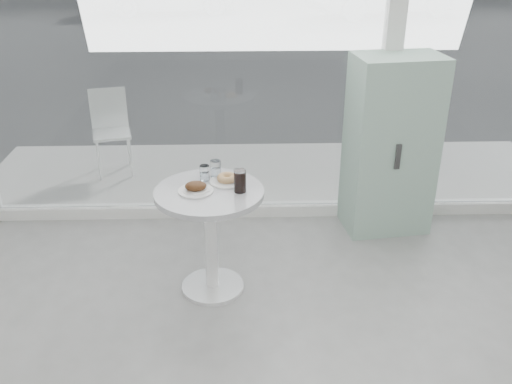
{
  "coord_description": "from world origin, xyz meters",
  "views": [
    {
      "loc": [
        -0.29,
        -1.44,
        2.38
      ],
      "look_at": [
        -0.2,
        1.7,
        0.85
      ],
      "focal_mm": 40.0,
      "sensor_mm": 36.0,
      "label": 1
    }
  ],
  "objects_px": {
    "patio_chair": "(111,126)",
    "plate_fritter": "(196,188)",
    "water_tumbler_a": "(205,174)",
    "cola_glass": "(240,181)",
    "mint_cabinet": "(390,146)",
    "plate_donut": "(227,179)",
    "water_tumbler_b": "(216,170)",
    "main_table": "(210,220)"
  },
  "relations": [
    {
      "from": "water_tumbler_a",
      "to": "cola_glass",
      "type": "xyz_separation_m",
      "value": [
        0.24,
        -0.19,
        0.03
      ]
    },
    {
      "from": "mint_cabinet",
      "to": "water_tumbler_a",
      "type": "xyz_separation_m",
      "value": [
        -1.44,
        -0.72,
        0.09
      ]
    },
    {
      "from": "patio_chair",
      "to": "plate_fritter",
      "type": "relative_size",
      "value": 3.58
    },
    {
      "from": "patio_chair",
      "to": "plate_fritter",
      "type": "distance_m",
      "value": 2.28
    },
    {
      "from": "plate_donut",
      "to": "cola_glass",
      "type": "distance_m",
      "value": 0.18
    },
    {
      "from": "mint_cabinet",
      "to": "water_tumbler_a",
      "type": "relative_size",
      "value": 13.64
    },
    {
      "from": "mint_cabinet",
      "to": "patio_chair",
      "type": "relative_size",
      "value": 1.75
    },
    {
      "from": "plate_donut",
      "to": "main_table",
      "type": "bearing_deg",
      "value": -134.1
    },
    {
      "from": "main_table",
      "to": "water_tumbler_b",
      "type": "height_order",
      "value": "water_tumbler_b"
    },
    {
      "from": "water_tumbler_a",
      "to": "cola_glass",
      "type": "height_order",
      "value": "cola_glass"
    },
    {
      "from": "patio_chair",
      "to": "plate_donut",
      "type": "height_order",
      "value": "patio_chair"
    },
    {
      "from": "plate_fritter",
      "to": "main_table",
      "type": "bearing_deg",
      "value": 12.14
    },
    {
      "from": "mint_cabinet",
      "to": "water_tumbler_b",
      "type": "distance_m",
      "value": 1.53
    },
    {
      "from": "mint_cabinet",
      "to": "cola_glass",
      "type": "xyz_separation_m",
      "value": [
        -1.21,
        -0.91,
        0.12
      ]
    },
    {
      "from": "plate_donut",
      "to": "water_tumbler_b",
      "type": "distance_m",
      "value": 0.13
    },
    {
      "from": "mint_cabinet",
      "to": "water_tumbler_a",
      "type": "bearing_deg",
      "value": -161.09
    },
    {
      "from": "main_table",
      "to": "plate_fritter",
      "type": "xyz_separation_m",
      "value": [
        -0.08,
        -0.02,
        0.25
      ]
    },
    {
      "from": "patio_chair",
      "to": "water_tumbler_b",
      "type": "xyz_separation_m",
      "value": [
        1.1,
        -1.8,
        0.3
      ]
    },
    {
      "from": "mint_cabinet",
      "to": "plate_fritter",
      "type": "bearing_deg",
      "value": -156.56
    },
    {
      "from": "plate_fritter",
      "to": "water_tumbler_a",
      "type": "bearing_deg",
      "value": 75.53
    },
    {
      "from": "plate_fritter",
      "to": "water_tumbler_b",
      "type": "distance_m",
      "value": 0.26
    },
    {
      "from": "main_table",
      "to": "plate_fritter",
      "type": "relative_size",
      "value": 3.35
    },
    {
      "from": "water_tumbler_a",
      "to": "water_tumbler_b",
      "type": "xyz_separation_m",
      "value": [
        0.07,
        0.06,
        0.0
      ]
    },
    {
      "from": "patio_chair",
      "to": "main_table",
      "type": "bearing_deg",
      "value": -76.47
    },
    {
      "from": "mint_cabinet",
      "to": "plate_fritter",
      "type": "xyz_separation_m",
      "value": [
        -1.49,
        -0.9,
        0.07
      ]
    },
    {
      "from": "mint_cabinet",
      "to": "patio_chair",
      "type": "distance_m",
      "value": 2.73
    },
    {
      "from": "main_table",
      "to": "water_tumbler_b",
      "type": "distance_m",
      "value": 0.35
    },
    {
      "from": "water_tumbler_b",
      "to": "cola_glass",
      "type": "distance_m",
      "value": 0.29
    },
    {
      "from": "main_table",
      "to": "water_tumbler_a",
      "type": "distance_m",
      "value": 0.31
    },
    {
      "from": "main_table",
      "to": "mint_cabinet",
      "type": "distance_m",
      "value": 1.67
    },
    {
      "from": "water_tumbler_a",
      "to": "plate_fritter",
      "type": "bearing_deg",
      "value": -104.47
    },
    {
      "from": "plate_fritter",
      "to": "water_tumbler_b",
      "type": "bearing_deg",
      "value": 63.22
    },
    {
      "from": "patio_chair",
      "to": "water_tumbler_b",
      "type": "distance_m",
      "value": 2.13
    },
    {
      "from": "patio_chair",
      "to": "cola_glass",
      "type": "distance_m",
      "value": 2.43
    },
    {
      "from": "water_tumbler_b",
      "to": "cola_glass",
      "type": "height_order",
      "value": "cola_glass"
    },
    {
      "from": "water_tumbler_b",
      "to": "plate_donut",
      "type": "bearing_deg",
      "value": -50.27
    },
    {
      "from": "mint_cabinet",
      "to": "main_table",
      "type": "bearing_deg",
      "value": -155.63
    },
    {
      "from": "mint_cabinet",
      "to": "plate_donut",
      "type": "distance_m",
      "value": 1.5
    },
    {
      "from": "patio_chair",
      "to": "plate_fritter",
      "type": "height_order",
      "value": "patio_chair"
    },
    {
      "from": "main_table",
      "to": "water_tumbler_a",
      "type": "bearing_deg",
      "value": 102.46
    },
    {
      "from": "main_table",
      "to": "plate_donut",
      "type": "height_order",
      "value": "plate_donut"
    },
    {
      "from": "plate_fritter",
      "to": "plate_donut",
      "type": "height_order",
      "value": "plate_fritter"
    }
  ]
}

